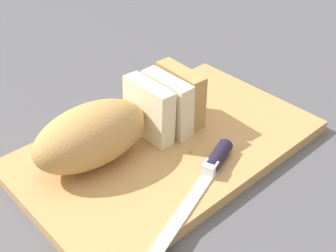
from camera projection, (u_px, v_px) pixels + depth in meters
name	position (u px, v px, depth m)	size (l,w,h in m)	color
ground_plane	(168.00, 151.00, 0.71)	(3.00, 3.00, 0.00)	#4C4C51
cutting_board	(168.00, 146.00, 0.71)	(0.47, 0.29, 0.02)	tan
bread_loaf	(116.00, 124.00, 0.66)	(0.28, 0.12, 0.09)	tan
bread_knife	(210.00, 170.00, 0.63)	(0.25, 0.10, 0.02)	silver
crumb_near_knife	(114.00, 160.00, 0.66)	(0.01, 0.01, 0.01)	#A8753D
crumb_near_loaf	(189.00, 121.00, 0.74)	(0.01, 0.01, 0.01)	#A8753D
crumb_stray_left	(190.00, 152.00, 0.68)	(0.00, 0.00, 0.00)	#A8753D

